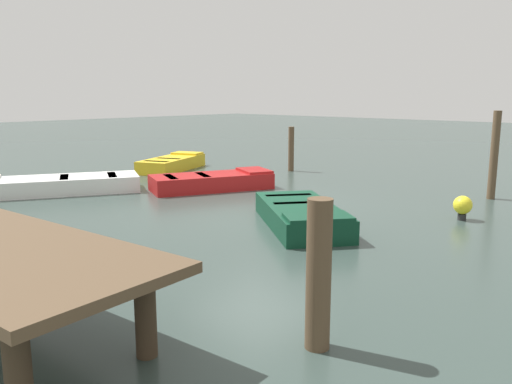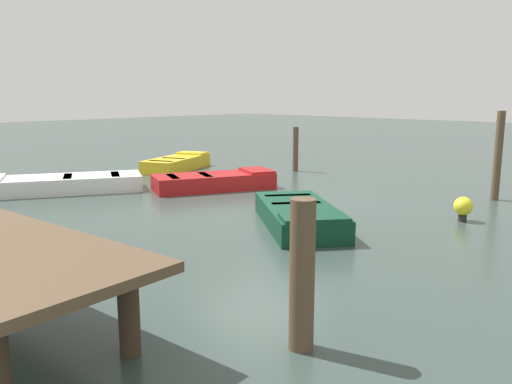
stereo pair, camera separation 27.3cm
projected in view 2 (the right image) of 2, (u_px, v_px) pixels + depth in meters
The scene contains 9 objects.
ground_plane at pixel (256, 208), 11.17m from camera, with size 80.00×80.00×0.00m, color #33423D.
rowboat_white at pixel (53, 184), 12.88m from camera, with size 3.09×4.26×0.46m.
rowboat_red at pixel (215, 181), 13.34m from camera, with size 2.32×3.25×0.46m.
rowboat_yellow at pixel (177, 163), 16.85m from camera, with size 2.05×2.97×0.46m.
rowboat_dark_green at pixel (299, 215), 9.56m from camera, with size 2.97×2.68×0.46m.
mooring_piling_near_right at pixel (296, 149), 16.41m from camera, with size 0.18×0.18×1.41m, color brown.
mooring_piling_near_left at pixel (498, 156), 11.82m from camera, with size 0.18×0.18×2.05m, color brown.
mooring_piling_far_left at pixel (302, 276), 4.86m from camera, with size 0.24×0.24×1.47m, color brown.
marker_buoy at pixel (463, 207), 9.95m from camera, with size 0.36×0.36×0.48m.
Camera 2 is at (-7.56, 7.87, 2.41)m, focal length 36.36 mm.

